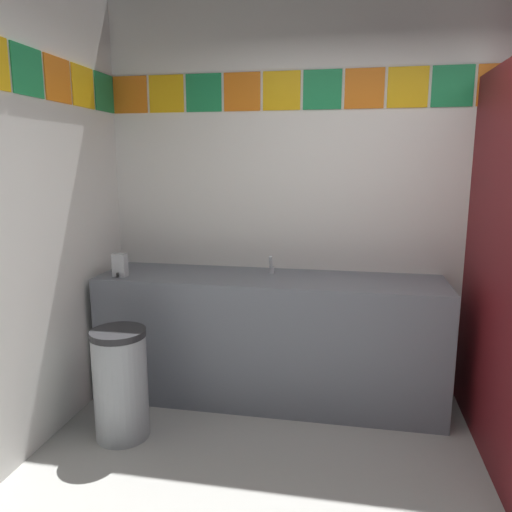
# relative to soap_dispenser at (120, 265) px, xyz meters

# --- Properties ---
(wall_back) EXTENTS (4.19, 0.09, 2.80)m
(wall_back) POSITION_rel_soap_dispenser_xyz_m (1.88, 0.51, 0.45)
(wall_back) COLOR white
(wall_back) RESTS_ON ground_plane
(vanity_counter) EXTENTS (2.35, 0.59, 0.88)m
(vanity_counter) POSITION_rel_soap_dispenser_xyz_m (1.01, 0.17, -0.51)
(vanity_counter) COLOR slate
(vanity_counter) RESTS_ON ground_plane
(faucet_center) EXTENTS (0.04, 0.10, 0.14)m
(faucet_center) POSITION_rel_soap_dispenser_xyz_m (1.01, 0.26, -0.03)
(faucet_center) COLOR silver
(faucet_center) RESTS_ON vanity_counter
(soap_dispenser) EXTENTS (0.09, 0.09, 0.16)m
(soap_dispenser) POSITION_rel_soap_dispenser_xyz_m (0.00, 0.00, 0.00)
(soap_dispenser) COLOR #B7BABF
(soap_dispenser) RESTS_ON vanity_counter
(trash_bin) EXTENTS (0.33, 0.33, 0.68)m
(trash_bin) POSITION_rel_soap_dispenser_xyz_m (0.21, -0.49, -0.62)
(trash_bin) COLOR #999EA3
(trash_bin) RESTS_ON ground_plane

